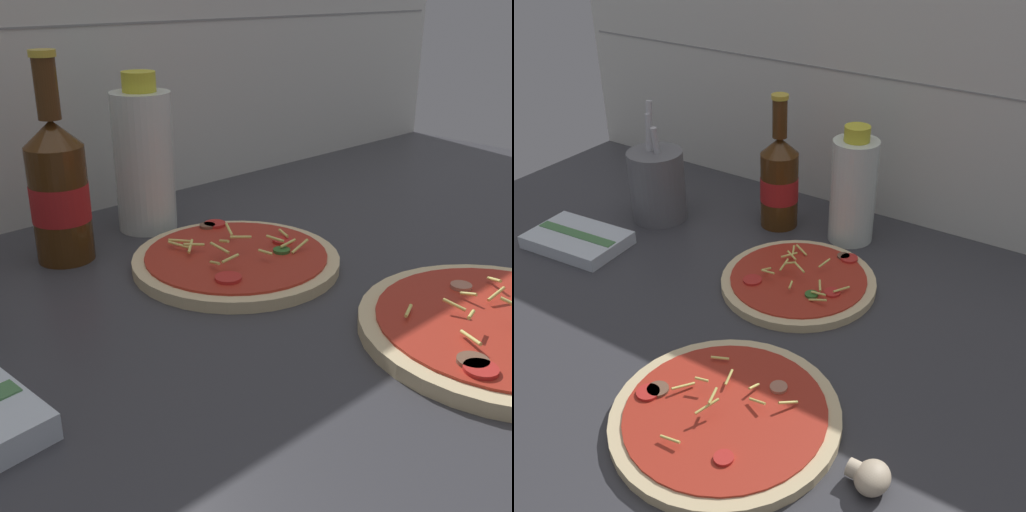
% 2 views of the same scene
% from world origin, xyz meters
% --- Properties ---
extents(counter_slab, '(1.60, 0.90, 0.03)m').
position_xyz_m(counter_slab, '(0.00, 0.00, 0.01)').
color(counter_slab, '#38383D').
rests_on(counter_slab, ground).
extents(tile_backsplash, '(1.60, 0.01, 0.60)m').
position_xyz_m(tile_backsplash, '(0.00, 0.45, 0.30)').
color(tile_backsplash, silver).
rests_on(tile_backsplash, ground).
extents(pizza_near, '(0.29, 0.29, 0.05)m').
position_xyz_m(pizza_near, '(0.04, -0.18, 0.03)').
color(pizza_near, beige).
rests_on(pizza_near, counter_slab).
extents(pizza_far, '(0.26, 0.26, 0.04)m').
position_xyz_m(pizza_far, '(-0.04, 0.14, 0.03)').
color(pizza_far, beige).
rests_on(pizza_far, counter_slab).
extents(beer_bottle, '(0.07, 0.07, 0.26)m').
position_xyz_m(beer_bottle, '(-0.19, 0.31, 0.12)').
color(beer_bottle, '#47280F').
rests_on(beer_bottle, counter_slab).
extents(oil_bottle, '(0.08, 0.08, 0.22)m').
position_xyz_m(oil_bottle, '(-0.05, 0.33, 0.13)').
color(oil_bottle, silver).
rests_on(oil_bottle, counter_slab).
extents(mushroom_left, '(0.05, 0.05, 0.03)m').
position_xyz_m(mushroom_left, '(0.23, -0.17, 0.04)').
color(mushroom_left, beige).
rests_on(mushroom_left, counter_slab).
extents(utensil_crock, '(0.11, 0.11, 0.23)m').
position_xyz_m(utensil_crock, '(-0.41, 0.20, 0.10)').
color(utensil_crock, slate).
rests_on(utensil_crock, counter_slab).
extents(dish_towel, '(0.19, 0.13, 0.03)m').
position_xyz_m(dish_towel, '(-0.46, 0.03, 0.04)').
color(dish_towel, silver).
rests_on(dish_towel, counter_slab).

